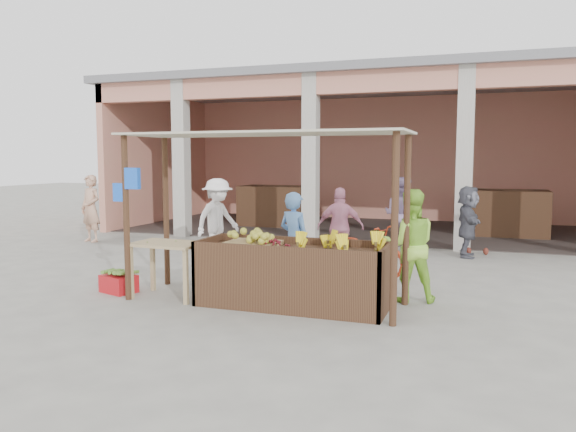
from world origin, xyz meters
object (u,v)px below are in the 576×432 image
at_px(side_table, 168,252).
at_px(motorcycle, 360,249).
at_px(red_crate, 119,284).
at_px(fruit_stall, 292,278).
at_px(vendor_blue, 294,238).
at_px(vendor_green, 409,242).

height_order(side_table, motorcycle, motorcycle).
bearing_deg(side_table, red_crate, -178.23).
relative_size(fruit_stall, side_table, 2.54).
height_order(vendor_blue, vendor_green, vendor_green).
height_order(fruit_stall, red_crate, fruit_stall).
relative_size(vendor_blue, vendor_green, 0.96).
distance_m(fruit_stall, side_table, 1.90).
bearing_deg(red_crate, vendor_green, 29.99).
distance_m(vendor_green, motorcycle, 1.85).
bearing_deg(vendor_green, side_table, -1.16).
xyz_separation_m(red_crate, vendor_green, (4.22, 0.95, 0.71)).
xyz_separation_m(fruit_stall, side_table, (-1.88, -0.13, 0.27)).
relative_size(fruit_stall, motorcycle, 1.45).
xyz_separation_m(fruit_stall, motorcycle, (0.44, 2.32, 0.07)).
bearing_deg(vendor_blue, red_crate, 46.03).
relative_size(vendor_green, motorcycle, 0.94).
bearing_deg(vendor_green, motorcycle, -72.53).
distance_m(side_table, red_crate, 1.03).
distance_m(vendor_blue, motorcycle, 1.58).
bearing_deg(red_crate, motorcycle, 54.67).
xyz_separation_m(side_table, red_crate, (-0.87, 0.00, -0.54)).
relative_size(fruit_stall, vendor_blue, 1.60).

